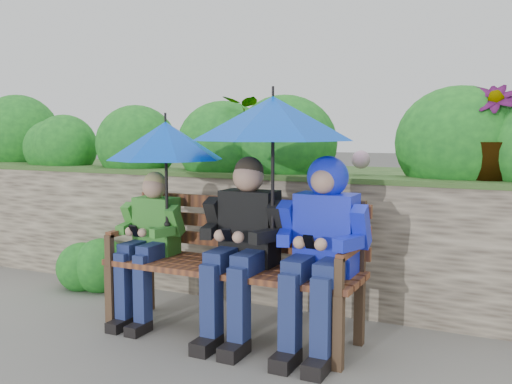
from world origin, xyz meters
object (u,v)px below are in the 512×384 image
at_px(park_bench, 235,256).
at_px(umbrella_left, 166,141).
at_px(boy_left, 149,237).
at_px(boy_right, 321,238).
at_px(boy_middle, 242,239).
at_px(umbrella_right, 273,118).

relative_size(park_bench, umbrella_left, 2.19).
xyz_separation_m(boy_left, umbrella_left, (0.16, -0.00, 0.69)).
height_order(park_bench, boy_right, boy_right).
height_order(boy_middle, umbrella_left, umbrella_left).
height_order(boy_left, boy_right, boy_right).
bearing_deg(boy_left, boy_middle, -0.96).
bearing_deg(umbrella_left, umbrella_right, -1.52).
bearing_deg(boy_left, umbrella_left, -0.80).
distance_m(boy_left, umbrella_left, 0.71).
bearing_deg(umbrella_right, boy_middle, 177.08).
bearing_deg(boy_left, park_bench, 6.71).
xyz_separation_m(boy_left, boy_middle, (0.76, -0.01, 0.05)).
height_order(park_bench, umbrella_right, umbrella_right).
xyz_separation_m(park_bench, umbrella_right, (0.32, -0.10, 0.92)).
bearing_deg(umbrella_right, park_bench, 162.44).
distance_m(park_bench, umbrella_right, 0.98).
bearing_deg(umbrella_right, boy_right, 4.22).
bearing_deg(umbrella_left, park_bench, 9.10).
bearing_deg(boy_right, park_bench, 173.04).
relative_size(boy_left, umbrella_left, 1.34).
bearing_deg(boy_right, boy_middle, -178.70).
distance_m(boy_middle, umbrella_right, 0.81).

